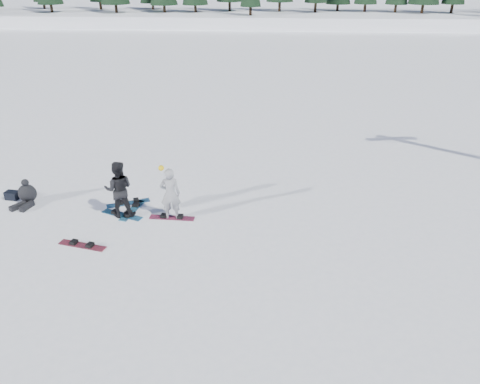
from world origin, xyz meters
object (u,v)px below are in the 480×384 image
object	(u,v)px
snowboard_loose_a	(132,210)
snowboard_loose_b	(82,245)
seated_rider	(27,194)
snowboard_loose_c	(128,203)
gear_bag	(12,195)
snowboarder_woman	(170,194)
snowboarder_man	(119,189)

from	to	relation	value
snowboard_loose_a	snowboard_loose_b	size ratio (longest dim) A/B	1.00
seated_rider	snowboard_loose_c	size ratio (longest dim) A/B	0.77
gear_bag	snowboard_loose_b	distance (m)	4.61
snowboard_loose_b	seated_rider	bearing A→B (deg)	151.29
snowboarder_woman	seated_rider	xyz separation A→B (m)	(-5.28, 0.78, -0.57)
gear_bag	seated_rider	bearing A→B (deg)	-20.18
snowboard_loose_c	snowboard_loose_b	xyz separation A→B (m)	(-0.63, -2.78, 0.00)
snowboarder_woman	snowboard_loose_a	distance (m)	1.76
snowboarder_woman	gear_bag	bearing A→B (deg)	-17.24
gear_bag	snowboard_loose_c	bearing A→B (deg)	-1.15
snowboard_loose_b	snowboard_loose_c	bearing A→B (deg)	90.44
snowboarder_man	seated_rider	distance (m)	3.68
snowboarder_woman	snowboard_loose_a	bearing A→B (deg)	-23.93
gear_bag	snowboard_loose_c	xyz separation A→B (m)	(4.24, -0.09, -0.14)
snowboarder_woman	snowboard_loose_b	bearing A→B (deg)	30.29
snowboarder_woman	seated_rider	size ratio (longest dim) A/B	1.69
snowboard_loose_a	snowboard_loose_c	distance (m)	0.60
seated_rider	gear_bag	size ratio (longest dim) A/B	2.57
gear_bag	snowboard_loose_c	distance (m)	4.24
snowboard_loose_c	snowboard_loose_b	bearing A→B (deg)	-127.21
snowboard_loose_c	snowboarder_woman	bearing A→B (deg)	-53.19
snowboarder_man	snowboard_loose_a	world-z (taller)	snowboarder_man
gear_bag	snowboard_loose_a	bearing A→B (deg)	-7.65
snowboarder_woman	snowboard_loose_c	xyz separation A→B (m)	(-1.74, 0.95, -0.90)
seated_rider	gear_bag	distance (m)	0.77
snowboarder_woman	snowboarder_man	bearing A→B (deg)	-10.65
seated_rider	snowboard_loose_a	bearing A→B (deg)	17.42
snowboarder_woman	gear_bag	world-z (taller)	snowboarder_woman
gear_bag	snowboard_loose_a	distance (m)	4.57
snowboarder_woman	seated_rider	distance (m)	5.36
seated_rider	snowboard_loose_b	xyz separation A→B (m)	(2.91, -2.61, -0.33)
seated_rider	gear_bag	xyz separation A→B (m)	(-0.70, 0.26, -0.19)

